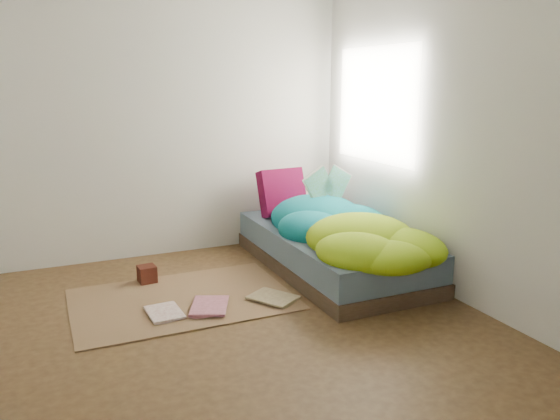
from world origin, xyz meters
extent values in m
cube|color=#422D19|center=(0.00, 0.00, 0.00)|extent=(3.50, 3.50, 0.00)
cube|color=silver|center=(0.00, 1.75, 1.30)|extent=(3.50, 0.04, 2.60)
cube|color=silver|center=(0.00, -1.75, 1.30)|extent=(3.50, 0.04, 2.60)
cube|color=silver|center=(1.75, 0.00, 1.30)|extent=(0.04, 3.50, 2.60)
cube|color=silver|center=(1.74, 0.90, 1.40)|extent=(0.01, 1.00, 1.20)
cube|color=#33291C|center=(1.22, 0.72, 0.06)|extent=(1.00, 2.00, 0.12)
cube|color=slate|center=(1.22, 0.72, 0.23)|extent=(0.98, 1.96, 0.22)
cube|color=brown|center=(-0.15, 0.55, 0.01)|extent=(1.60, 1.10, 0.01)
cube|color=beige|center=(1.41, 1.52, 0.40)|extent=(0.65, 0.50, 0.13)
cube|color=#52051E|center=(1.07, 1.43, 0.56)|extent=(0.45, 0.18, 0.44)
cube|color=black|center=(-0.32, 1.01, 0.08)|extent=(0.15, 0.15, 0.14)
imported|color=white|center=(-0.45, 0.31, 0.02)|extent=(0.24, 0.32, 0.02)
imported|color=#C97493|center=(-0.14, 0.34, 0.03)|extent=(0.37, 0.42, 0.03)
imported|color=tan|center=(0.36, 0.19, 0.02)|extent=(0.39, 0.42, 0.03)
camera|label=1|loc=(-1.03, -3.25, 1.60)|focal=35.00mm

